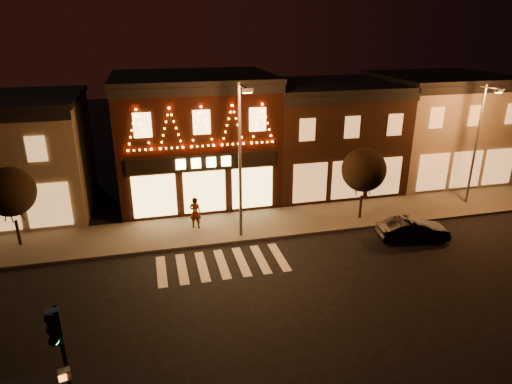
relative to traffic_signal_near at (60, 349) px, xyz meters
name	(u,v)px	position (x,y,z in m)	size (l,w,h in m)	color
ground	(238,310)	(5.84, 5.05, -3.29)	(120.00, 120.00, 0.00)	black
sidewalk_far	(244,226)	(7.84, 13.05, -3.21)	(44.00, 4.00, 0.15)	#47423D
building_pulp	(195,137)	(5.84, 19.03, 0.88)	(10.20, 8.34, 8.30)	black
building_right_a	(326,135)	(15.34, 19.04, 0.48)	(9.20, 8.28, 7.50)	#361E13
building_right_b	(436,126)	(24.34, 19.04, 0.63)	(9.20, 8.28, 7.80)	#6F644F
traffic_signal_near	(60,349)	(0.00, 0.00, 0.00)	(0.36, 0.47, 4.45)	black
streetlamp_mid	(241,151)	(7.39, 11.47, 1.83)	(0.53, 1.93, 8.46)	#59595E
streetlamp_right	(479,137)	(22.96, 12.74, 1.39)	(0.73, 1.76, 7.71)	#59595E
tree_left	(10,192)	(-4.44, 13.48, -0.10)	(2.60, 2.60, 4.34)	black
tree_right	(364,170)	(14.99, 12.35, -0.06)	(2.63, 2.63, 4.40)	black
dark_sedan	(413,230)	(16.56, 9.08, -2.65)	(1.35, 3.88, 1.28)	black
pedestrian	(195,213)	(5.04, 13.33, -2.19)	(0.69, 0.45, 1.89)	gray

